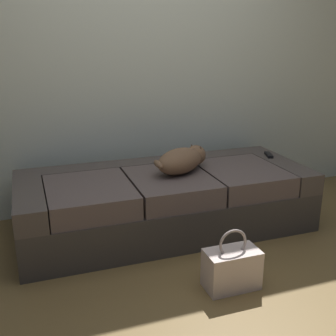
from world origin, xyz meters
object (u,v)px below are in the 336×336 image
Objects in this scene: dog_tan at (183,160)px; tv_remote at (269,155)px; couch at (166,201)px; handbag at (232,268)px.

tv_remote is (0.85, 0.16, -0.08)m from dog_tan.
handbag is at bearing -83.37° from couch.
tv_remote is 1.38m from handbag.
tv_remote reaches higher than handbag.
handbag is (0.10, -0.89, -0.10)m from couch.
couch reaches higher than handbag.
couch is 5.75× the size of handbag.
dog_tan reaches higher than couch.
handbag is (-0.02, -0.85, -0.42)m from dog_tan.
couch is at bearing -154.05° from tv_remote.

